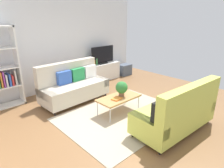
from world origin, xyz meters
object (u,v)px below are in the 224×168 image
at_px(storage_trunk, 124,70).
at_px(vase_0, 89,63).
at_px(tv, 103,55).
at_px(potted_plant, 122,88).
at_px(tv_console, 103,72).
at_px(coffee_table, 119,98).
at_px(bottle_1, 97,62).
at_px(bottle_0, 94,63).
at_px(couch_green, 177,112).
at_px(couch_beige, 74,85).
at_px(table_book_0, 117,99).

bearing_deg(storage_trunk, vase_0, 174.90).
bearing_deg(tv, potted_plant, -120.65).
bearing_deg(vase_0, tv_console, -4.93).
relative_size(coffee_table, tv, 1.10).
bearing_deg(bottle_1, coffee_table, -116.78).
distance_m(tv_console, bottle_0, 0.58).
bearing_deg(bottle_1, tv_console, 7.59).
xyz_separation_m(coffee_table, potted_plant, (0.08, -0.02, 0.25)).
bearing_deg(tv, couch_green, -107.48).
distance_m(couch_beige, tv, 2.09).
bearing_deg(bottle_0, potted_plant, -112.78).
bearing_deg(vase_0, bottle_0, -27.48).
distance_m(tv_console, storage_trunk, 1.11).
xyz_separation_m(storage_trunk, bottle_0, (-1.51, 0.06, 0.52)).
bearing_deg(vase_0, couch_green, -98.85).
distance_m(table_book_0, vase_0, 2.63).
distance_m(coffee_table, storage_trunk, 3.38).
height_order(couch_green, tv_console, couch_green).
relative_size(vase_0, bottle_0, 0.96).
bearing_deg(tv_console, couch_beige, -154.22).
relative_size(couch_green, bottle_1, 8.38).
relative_size(couch_green, storage_trunk, 3.76).
bearing_deg(bottle_1, couch_beige, -151.13).
bearing_deg(bottle_1, tv, 3.81).
distance_m(potted_plant, bottle_1, 2.53).
bearing_deg(storage_trunk, bottle_1, 177.55).
height_order(tv, bottle_1, tv).
distance_m(vase_0, bottle_0, 0.20).
relative_size(table_book_0, bottle_1, 1.03).
bearing_deg(bottle_1, vase_0, 162.16).
bearing_deg(bottle_0, tv_console, 5.61).
bearing_deg(vase_0, potted_plant, -108.33).
xyz_separation_m(couch_beige, coffee_table, (0.39, -1.42, -0.06)).
relative_size(storage_trunk, bottle_0, 2.66).
bearing_deg(coffee_table, tv, 57.73).
height_order(couch_beige, coffee_table, couch_beige).
xyz_separation_m(couch_beige, vase_0, (1.26, 0.94, 0.28)).
height_order(tv, vase_0, tv).
xyz_separation_m(tv, storage_trunk, (1.10, -0.08, -0.73)).
height_order(couch_beige, storage_trunk, couch_beige).
relative_size(couch_green, table_book_0, 8.14).
height_order(couch_green, coffee_table, couch_green).
bearing_deg(table_book_0, potted_plant, 10.74).
distance_m(couch_green, potted_plant, 1.43).
bearing_deg(coffee_table, tv_console, 57.95).
xyz_separation_m(table_book_0, bottle_1, (1.27, 2.33, 0.32)).
bearing_deg(storage_trunk, tv, 175.84).
xyz_separation_m(tv, bottle_0, (-0.41, -0.02, -0.21)).
bearing_deg(couch_green, potted_plant, 102.01).
height_order(tv_console, potted_plant, potted_plant).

